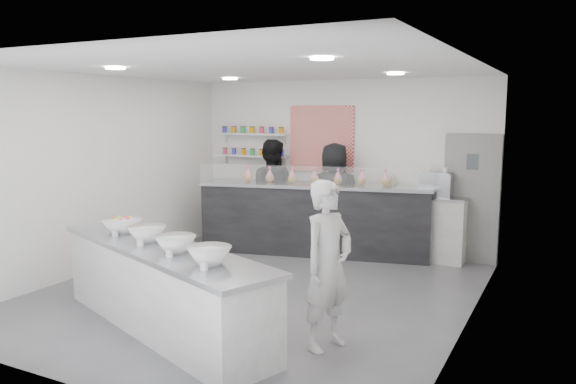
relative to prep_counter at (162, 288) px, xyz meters
The scene contains 26 objects.
floor 1.67m from the prep_counter, 79.59° to the left, with size 6.00×6.00×0.00m, color #515156.
ceiling 2.98m from the prep_counter, 79.59° to the left, with size 6.00×6.00×0.00m, color white.
back_wall 4.69m from the prep_counter, 86.39° to the left, with size 5.50×5.50×0.00m, color white.
left_wall 3.09m from the prep_counter, 147.50° to the left, with size 6.00×6.00×0.00m, color white.
right_wall 3.57m from the prep_counter, 27.31° to the left, with size 6.00×6.00×0.00m, color white.
back_door 5.26m from the prep_counter, 60.31° to the left, with size 0.88×0.04×2.10m, color gray.
pattern_panel 4.78m from the prep_counter, 90.78° to the left, with size 1.25×0.03×1.20m, color #D10B00.
jar_shelf_lower 4.83m from the prep_counter, 108.12° to the left, with size 1.45×0.22×0.04m, color silver.
jar_shelf_upper 4.95m from the prep_counter, 108.12° to the left, with size 1.45×0.22×0.04m, color silver.
preserve_jars 4.89m from the prep_counter, 108.19° to the left, with size 1.45×0.10×0.56m, color #DB335A, non-canonical shape.
downlight_0 2.79m from the prep_counter, 152.92° to the left, with size 0.24×0.24×0.02m, color white.
downlight_1 3.07m from the prep_counter, 18.62° to the left, with size 0.24×0.24×0.02m, color white.
downlight_2 4.19m from the prep_counter, 109.34° to the left, with size 0.24×0.24×0.02m, color white.
downlight_3 4.37m from the prep_counter, 61.95° to the left, with size 0.24×0.24×0.02m, color white.
prep_counter is the anchor object (origin of this frame).
back_bar 3.89m from the prep_counter, 88.37° to the left, with size 3.95×0.72×1.22m, color black.
sneeze_guard 3.67m from the prep_counter, 86.98° to the left, with size 3.90×0.02×0.33m, color white.
espresso_ledge 4.72m from the prep_counter, 67.09° to the left, with size 1.45×0.46×1.07m, color #B3B3AE.
espresso_machine 4.88m from the prep_counter, 64.55° to the left, with size 0.50×0.34×0.38m, color #93969E.
cup_stacks 4.60m from the prep_counter, 73.50° to the left, with size 0.24×0.24×0.30m, color #C2B77E, non-canonical shape.
prep_bowls 0.57m from the prep_counter, ahead, with size 2.39×0.54×0.18m, color white, non-canonical shape.
label_cards 0.75m from the prep_counter, 68.64° to the right, with size 2.01×0.04×0.07m, color white, non-canonical shape.
cookie_bags 3.98m from the prep_counter, 88.37° to the left, with size 2.55×0.15×0.27m, color pink, non-canonical shape.
woman_prep 1.94m from the prep_counter, 12.07° to the left, with size 0.64×0.42×1.76m, color beige.
staff_left 4.30m from the prep_counter, 102.35° to the left, with size 0.95×0.74×1.94m, color black.
staff_right 4.18m from the prep_counter, 84.87° to the left, with size 0.94×0.61×1.92m, color black.
Camera 1 is at (3.76, -6.34, 2.45)m, focal length 35.00 mm.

